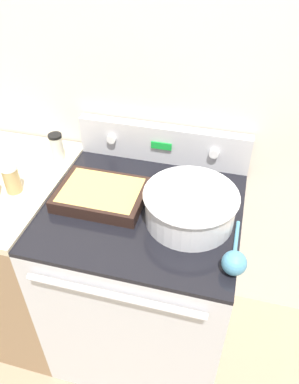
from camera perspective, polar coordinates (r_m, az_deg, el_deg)
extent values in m
cube|color=beige|center=(1.58, 2.81, 16.43)|extent=(8.00, 0.05, 2.50)
cube|color=#BCBCC1|center=(1.78, -0.79, -13.34)|extent=(0.75, 0.70, 0.89)
cube|color=black|center=(1.45, -0.94, -2.40)|extent=(0.75, 0.70, 0.02)
cylinder|color=silver|center=(1.27, -5.50, -15.47)|extent=(0.62, 0.02, 0.02)
cube|color=#BCBCC1|center=(1.64, 2.07, 7.36)|extent=(0.75, 0.05, 0.17)
cylinder|color=white|center=(1.67, -5.83, 8.02)|extent=(0.04, 0.02, 0.04)
cylinder|color=white|center=(1.59, 9.79, 5.79)|extent=(0.04, 0.02, 0.04)
cube|color=green|center=(1.61, 1.81, 7.03)|extent=(0.09, 0.01, 0.03)
cube|color=#896B4C|center=(2.02, -20.44, -8.49)|extent=(0.64, 0.70, 0.89)
cylinder|color=silver|center=(1.35, 6.21, -2.28)|extent=(0.32, 0.32, 0.13)
torus|color=silver|center=(1.32, 6.38, -0.40)|extent=(0.34, 0.34, 0.01)
cylinder|color=beige|center=(1.32, 6.34, -0.83)|extent=(0.30, 0.30, 0.02)
cube|color=black|center=(1.47, -7.34, -0.41)|extent=(0.34, 0.25, 0.05)
cube|color=tan|center=(1.46, -7.38, -0.07)|extent=(0.30, 0.22, 0.03)
cylinder|color=teal|center=(1.32, 12.99, -7.80)|extent=(0.01, 0.23, 0.01)
sphere|color=teal|center=(1.22, 12.78, -10.52)|extent=(0.08, 0.08, 0.08)
cylinder|color=beige|center=(1.70, -13.92, 6.55)|extent=(0.06, 0.06, 0.11)
cylinder|color=black|center=(1.67, -14.24, 8.30)|extent=(0.06, 0.06, 0.01)
cylinder|color=tan|center=(1.56, -20.23, 1.73)|extent=(0.06, 0.06, 0.11)
cylinder|color=white|center=(1.53, -20.72, 3.49)|extent=(0.07, 0.07, 0.01)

